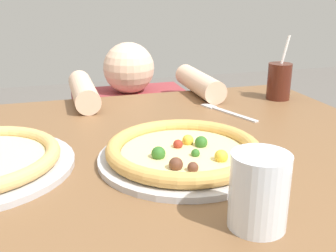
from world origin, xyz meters
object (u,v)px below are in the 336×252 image
pizza_near (184,152)px  drink_cup_colored (279,81)px  diner_seated (132,172)px  fork (226,111)px  water_cup_clear (259,190)px

pizza_near → drink_cup_colored: size_ratio=1.75×
pizza_near → drink_cup_colored: 0.56m
pizza_near → diner_seated: diner_seated is taller
fork → diner_seated: bearing=112.5°
drink_cup_colored → fork: 0.23m
pizza_near → fork: (0.22, 0.28, -0.02)m
water_cup_clear → fork: size_ratio=0.57×
drink_cup_colored → diner_seated: bearing=138.0°
fork → drink_cup_colored: bearing=21.4°
pizza_near → drink_cup_colored: drink_cup_colored is taller
diner_seated → water_cup_clear: bearing=-90.5°
drink_cup_colored → water_cup_clear: bearing=-123.4°
water_cup_clear → fork: (0.19, 0.52, -0.06)m
fork → diner_seated: diner_seated is taller
water_cup_clear → fork: bearing=70.2°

